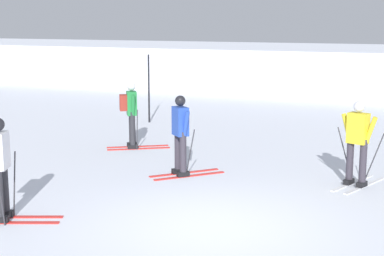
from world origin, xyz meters
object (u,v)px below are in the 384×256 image
object	(u,v)px
trail_marker_pole	(149,89)
skier_yellow	(358,141)
skier_green	(131,112)
skier_blue	(181,133)

from	to	relation	value
trail_marker_pole	skier_yellow	bearing A→B (deg)	-33.73
skier_green	skier_yellow	distance (m)	5.93
trail_marker_pole	skier_green	bearing A→B (deg)	-68.28
skier_blue	trail_marker_pole	bearing A→B (deg)	124.13
skier_yellow	trail_marker_pole	xyz separation A→B (m)	(-7.26, 4.85, 0.17)
skier_yellow	trail_marker_pole	bearing A→B (deg)	146.27
skier_blue	trail_marker_pole	xyz separation A→B (m)	(-3.76, 5.55, 0.17)
skier_blue	trail_marker_pole	distance (m)	6.70
skier_green	skier_yellow	xyz separation A→B (m)	(5.81, -1.21, -0.04)
skier_green	skier_yellow	size ratio (longest dim) A/B	1.00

